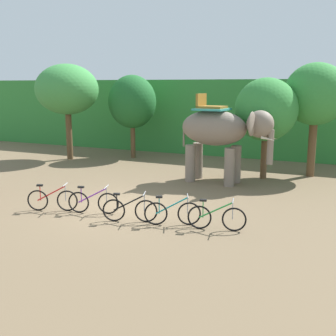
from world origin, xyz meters
The scene contains 12 objects.
ground_plane centered at (0.00, 0.00, 0.00)m, with size 80.00×80.00×0.00m, color brown.
foliage_hedge centered at (0.00, 14.22, 2.22)m, with size 36.00×6.00×4.44m, color #338438.
tree_center_left centered at (-7.46, 7.03, 3.87)m, with size 3.45×3.45×5.27m.
tree_center_right centered at (-4.41, 8.89, 3.19)m, with size 2.70×2.70×4.69m.
tree_far_right centered at (3.54, 6.44, 3.07)m, with size 2.74×2.74×4.46m.
tree_center centered at (5.45, 7.78, 3.70)m, with size 2.80×2.80×5.12m.
elephant centered at (1.99, 4.87, 2.20)m, with size 4.20×2.09×3.78m.
bike_red centered at (-1.98, -1.29, 0.39)m, with size 1.61×0.74×0.92m.
bike_purple centered at (-0.57, -0.97, 0.39)m, with size 1.66×0.64×0.92m.
bike_black centered at (0.94, -1.24, 0.39)m, with size 1.63×0.70×0.92m.
bike_teal centered at (2.25, -0.99, 0.39)m, with size 1.59×0.78×0.92m.
bike_green centered at (3.60, -0.89, 0.39)m, with size 1.68×0.55×0.92m.
Camera 1 is at (6.87, -11.87, 4.15)m, focal length 44.05 mm.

